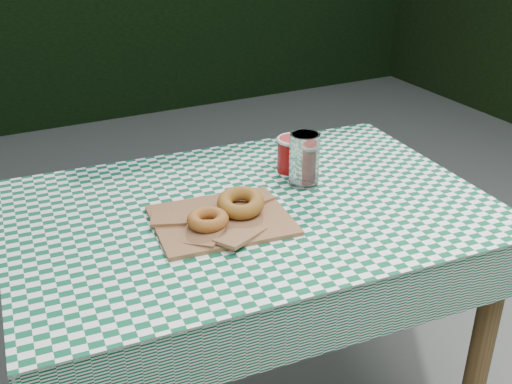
% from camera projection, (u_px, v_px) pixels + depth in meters
% --- Properties ---
extents(table, '(1.19, 0.83, 0.75)m').
position_uv_depth(table, '(251.00, 329.00, 1.67)').
color(table, brown).
rests_on(table, ground).
extents(tablecloth, '(1.21, 0.86, 0.01)m').
position_uv_depth(tablecloth, '(251.00, 206.00, 1.50)').
color(tablecloth, '#0C5132').
rests_on(tablecloth, table).
extents(paper_bag, '(0.33, 0.28, 0.02)m').
position_uv_depth(paper_bag, '(222.00, 219.00, 1.42)').
color(paper_bag, '#92613F').
rests_on(paper_bag, tablecloth).
extents(bagel_front, '(0.12, 0.12, 0.03)m').
position_uv_depth(bagel_front, '(208.00, 220.00, 1.37)').
color(bagel_front, '#98641F').
rests_on(bagel_front, paper_bag).
extents(bagel_back, '(0.15, 0.15, 0.04)m').
position_uv_depth(bagel_back, '(241.00, 203.00, 1.44)').
color(bagel_back, brown).
rests_on(bagel_back, paper_bag).
extents(coffee_mug, '(0.21, 0.21, 0.09)m').
position_uv_depth(coffee_mug, '(293.00, 154.00, 1.66)').
color(coffee_mug, '#8D0909').
rests_on(coffee_mug, tablecloth).
extents(drinking_glass, '(0.08, 0.08, 0.14)m').
position_uv_depth(drinking_glass, '(304.00, 160.00, 1.57)').
color(drinking_glass, silver).
rests_on(drinking_glass, tablecloth).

